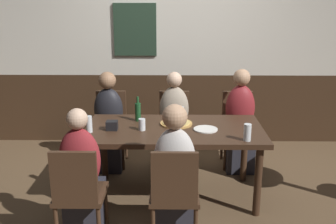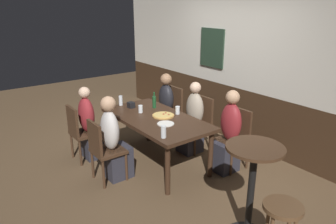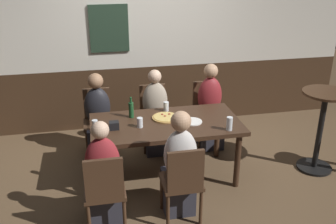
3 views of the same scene
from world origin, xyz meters
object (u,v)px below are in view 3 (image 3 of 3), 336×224
(chair_mid_near, at_px, (183,180))
(person_left_near, at_px, (104,181))
(pint_glass_stout, at_px, (95,128))
(condiment_caddy, at_px, (114,125))
(chair_left_near, at_px, (105,189))
(pizza, at_px, (166,117))
(person_left_far, at_px, (99,123))
(beer_bottle_green, at_px, (131,109))
(dining_table, at_px, (166,128))
(chair_mid_far, at_px, (154,113))
(side_bar_table, at_px, (321,125))
(person_right_far, at_px, (210,112))
(chair_right_far, at_px, (207,109))
(person_mid_far, at_px, (156,118))
(plate_white_large, at_px, (192,122))
(pint_glass_pale, at_px, (229,124))
(beer_glass_half, at_px, (140,123))
(chair_left_far, at_px, (98,117))
(person_mid_near, at_px, (179,171))
(pint_glass_amber, at_px, (166,107))

(chair_mid_near, relative_size, person_left_near, 0.76)
(pint_glass_stout, relative_size, condiment_caddy, 1.45)
(condiment_caddy, bearing_deg, chair_mid_near, -52.90)
(chair_left_near, distance_m, pizza, 1.29)
(person_left_near, relative_size, person_left_far, 1.00)
(pizza, height_order, beer_bottle_green, beer_bottle_green)
(dining_table, relative_size, chair_mid_far, 1.99)
(chair_mid_near, height_order, person_left_near, person_left_near)
(condiment_caddy, height_order, side_bar_table, side_bar_table)
(person_left_far, relative_size, person_right_far, 0.97)
(chair_right_far, xyz_separation_m, person_right_far, (0.00, -0.16, 0.01))
(pint_glass_stout, bearing_deg, chair_mid_far, 50.76)
(person_left_far, distance_m, beer_bottle_green, 0.71)
(person_mid_far, bearing_deg, plate_white_large, -68.07)
(beer_bottle_green, distance_m, side_bar_table, 2.34)
(pint_glass_pale, height_order, plate_white_large, pint_glass_pale)
(person_mid_far, height_order, beer_bottle_green, person_mid_far)
(chair_left_near, xyz_separation_m, pizza, (0.79, 0.98, 0.26))
(chair_left_near, bearing_deg, beer_glass_half, 60.19)
(dining_table, bearing_deg, person_right_far, 42.49)
(chair_right_far, distance_m, pint_glass_stout, 1.90)
(chair_left_far, height_order, person_right_far, person_right_far)
(person_mid_near, distance_m, person_mid_far, 1.41)
(person_left_near, xyz_separation_m, person_right_far, (1.54, 1.41, 0.02))
(chair_left_near, bearing_deg, person_left_near, 90.00)
(pizza, xyz_separation_m, pint_glass_stout, (-0.84, -0.25, 0.06))
(chair_left_far, relative_size, side_bar_table, 0.84)
(pint_glass_pale, relative_size, pint_glass_amber, 1.32)
(chair_left_far, height_order, plate_white_large, chair_left_far)
(plate_white_large, distance_m, side_bar_table, 1.62)
(chair_right_far, bearing_deg, beer_glass_half, -139.22)
(chair_right_far, height_order, pint_glass_stout, pint_glass_stout)
(chair_left_far, distance_m, person_mid_near, 1.75)
(pint_glass_stout, relative_size, side_bar_table, 0.15)
(chair_mid_near, relative_size, pint_glass_stout, 5.52)
(dining_table, relative_size, pint_glass_pale, 11.17)
(person_right_far, bearing_deg, side_bar_table, -38.12)
(person_left_near, bearing_deg, chair_mid_far, 63.86)
(pizza, bearing_deg, person_right_far, 38.25)
(person_mid_far, bearing_deg, chair_mid_near, -90.00)
(chair_mid_near, bearing_deg, pint_glass_stout, 137.99)
(chair_mid_far, bearing_deg, pint_glass_pale, -61.54)
(pint_glass_stout, relative_size, plate_white_large, 0.68)
(chair_left_near, height_order, chair_mid_far, same)
(person_right_far, bearing_deg, pint_glass_pale, -96.20)
(pint_glass_amber, xyz_separation_m, condiment_caddy, (-0.68, -0.41, -0.01))
(person_mid_far, bearing_deg, beer_bottle_green, -128.44)
(pint_glass_stout, xyz_separation_m, side_bar_table, (2.73, -0.06, -0.19))
(dining_table, relative_size, chair_right_far, 1.99)
(beer_glass_half, distance_m, side_bar_table, 2.24)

